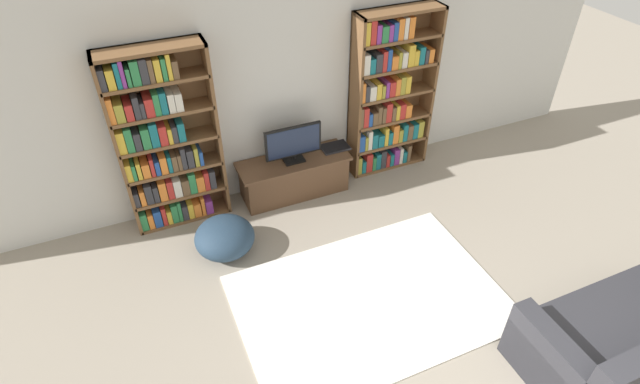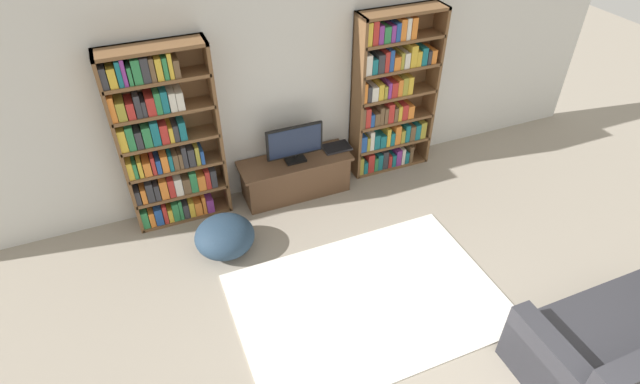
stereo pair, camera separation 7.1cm
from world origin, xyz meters
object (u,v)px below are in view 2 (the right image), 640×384
tv_stand (295,176)px  beanbag_ottoman (225,236)px  laptop (337,147)px  couch_right_sofa (630,346)px  bookshelf_right (390,97)px  television (295,143)px  bookshelf_left (165,143)px

tv_stand → beanbag_ottoman: size_ratio=2.12×
laptop → couch_right_sofa: (1.16, -3.36, -0.21)m
bookshelf_right → tv_stand: size_ratio=1.53×
laptop → beanbag_ottoman: laptop is taller
bookshelf_right → couch_right_sofa: (0.43, -3.43, -0.71)m
television → bookshelf_right: bearing=5.8°
bookshelf_right → couch_right_sofa: 3.53m
bookshelf_left → tv_stand: size_ratio=1.53×
tv_stand → bookshelf_right: bearing=5.0°
couch_right_sofa → beanbag_ottoman: size_ratio=2.80×
bookshelf_left → television: (1.39, -0.13, -0.27)m
bookshelf_left → television: size_ratio=3.02×
tv_stand → television: television is taller
beanbag_ottoman → bookshelf_right: bearing=18.3°
television → couch_right_sofa: (1.72, -3.30, -0.44)m
television → couch_right_sofa: television is taller
bookshelf_left → beanbag_ottoman: bookshelf_left is taller
couch_right_sofa → beanbag_ottoman: bearing=136.0°
bookshelf_left → couch_right_sofa: 4.68m
tv_stand → beanbag_ottoman: bearing=-147.7°
laptop → couch_right_sofa: 3.56m
bookshelf_left → bookshelf_right: bearing=-0.0°
bookshelf_right → tv_stand: bookshelf_right is taller
laptop → beanbag_ottoman: bearing=-156.4°
beanbag_ottoman → bookshelf_left: bearing=114.5°
tv_stand → laptop: bearing=4.2°
bookshelf_right → television: bookshelf_right is taller
television → couch_right_sofa: 3.75m
tv_stand → beanbag_ottoman: tv_stand is taller
television → laptop: television is taller
laptop → television: bearing=-173.9°
bookshelf_right → laptop: bookshelf_right is taller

